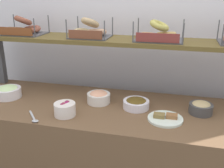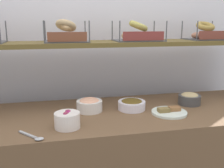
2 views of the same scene
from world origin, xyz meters
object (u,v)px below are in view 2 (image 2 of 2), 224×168
bowl_lox_spread (89,105)px  serving_plate_white (169,112)px  bowl_beet_salad (67,120)px  bagel_basket_plain (66,34)px  serving_spoon_by_edge (34,137)px  bowl_hummus (189,98)px  bagel_basket_sesame (138,34)px  bagel_basket_everything (205,34)px  bowl_chocolate_spread (132,104)px

bowl_lox_spread → serving_plate_white: bearing=-18.0°
bowl_beet_salad → bagel_basket_plain: bagel_basket_plain is taller
bowl_beet_salad → bowl_lox_spread: size_ratio=0.84×
serving_spoon_by_edge → bagel_basket_plain: bagel_basket_plain is taller
bowl_lox_spread → bagel_basket_plain: 0.50m
bowl_hummus → serving_plate_white: (-0.22, -0.15, -0.03)m
bagel_basket_sesame → bagel_basket_everything: (0.54, 0.02, -0.00)m
bagel_basket_everything → serving_plate_white: bearing=-139.2°
serving_plate_white → bagel_basket_plain: (-0.60, 0.37, 0.47)m
bowl_hummus → bagel_basket_sesame: bagel_basket_sesame is taller
bagel_basket_plain → bagel_basket_everything: bearing=0.7°
bowl_beet_salad → bowl_chocolate_spread: 0.48m
bowl_chocolate_spread → bagel_basket_sesame: (0.11, 0.23, 0.44)m
serving_spoon_by_edge → bowl_beet_salad: bearing=31.4°
bowl_lox_spread → bowl_chocolate_spread: (0.28, -0.03, -0.01)m
serving_plate_white → serving_spoon_by_edge: 0.83m
bagel_basket_sesame → bowl_chocolate_spread: bearing=-115.1°
bowl_beet_salad → bowl_hummus: size_ratio=0.90×
bowl_hummus → bagel_basket_sesame: 0.58m
bowl_hummus → bowl_lox_spread: bearing=179.6°
bowl_chocolate_spread → serving_plate_white: 0.25m
bowl_lox_spread → bagel_basket_plain: (-0.12, 0.21, 0.44)m
bowl_beet_salad → bagel_basket_plain: (0.03, 0.46, 0.43)m
serving_spoon_by_edge → bagel_basket_everything: (1.24, 0.57, 0.47)m
serving_plate_white → bowl_lox_spread: bearing=162.0°
bowl_lox_spread → bowl_chocolate_spread: bearing=-5.5°
bowl_chocolate_spread → bagel_basket_plain: size_ratio=0.61×
bagel_basket_everything → serving_spoon_by_edge: bearing=-155.3°
serving_plate_white → bagel_basket_sesame: 0.60m
serving_spoon_by_edge → bagel_basket_plain: 0.76m
bowl_beet_salad → bagel_basket_sesame: bearing=40.0°
bagel_basket_plain → bagel_basket_sesame: (0.50, -0.00, -0.00)m
bowl_beet_salad → bagel_basket_plain: bearing=85.9°
bagel_basket_everything → bowl_beet_salad: bearing=-156.5°
bagel_basket_everything → bowl_hummus: bearing=-134.0°
bowl_beet_salad → serving_plate_white: size_ratio=0.63×
serving_spoon_by_edge → bowl_chocolate_spread: bearing=28.4°
bagel_basket_everything → bowl_lox_spread: bearing=-166.5°
bagel_basket_plain → bagel_basket_everything: bagel_basket_plain is taller
serving_spoon_by_edge → serving_plate_white: bearing=13.5°
bowl_hummus → serving_plate_white: 0.27m
serving_plate_white → bagel_basket_sesame: bagel_basket_sesame is taller
bagel_basket_sesame → bagel_basket_everything: bagel_basket_sesame is taller
bowl_hummus → bowl_chocolate_spread: bearing=-177.1°
serving_plate_white → serving_spoon_by_edge: (-0.80, -0.19, -0.00)m
bagel_basket_plain → bagel_basket_everything: 1.04m
serving_plate_white → bagel_basket_everything: 0.74m
bagel_basket_plain → bagel_basket_sesame: size_ratio=0.87×
bowl_lox_spread → bagel_basket_everything: 1.04m
bowl_beet_salad → serving_spoon_by_edge: bearing=-148.6°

